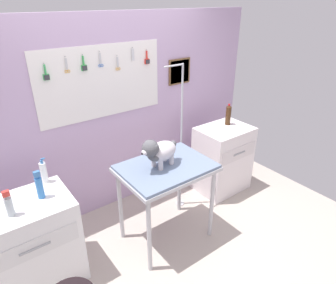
{
  "coord_description": "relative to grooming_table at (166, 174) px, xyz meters",
  "views": [
    {
      "loc": [
        -1.47,
        -1.72,
        2.42
      ],
      "look_at": [
        0.08,
        0.35,
        1.16
      ],
      "focal_mm": 31.88,
      "sensor_mm": 36.0,
      "label": 1
    }
  ],
  "objects": [
    {
      "name": "conditioner_bottle",
      "position": [
        -1.04,
        0.49,
        0.16
      ],
      "size": [
        0.06,
        0.06,
        0.25
      ],
      "color": "white",
      "rests_on": "counter_left"
    },
    {
      "name": "soda_bottle",
      "position": [
        1.29,
        0.39,
        0.22
      ],
      "size": [
        0.07,
        0.07,
        0.28
      ],
      "color": "#432813",
      "rests_on": "cabinet_right"
    },
    {
      "name": "ground",
      "position": [
        -0.05,
        -0.35,
        -0.84
      ],
      "size": [
        4.4,
        4.0,
        0.04
      ],
      "primitive_type": "cube",
      "color": "#B3A69B"
    },
    {
      "name": "dog",
      "position": [
        -0.07,
        0.02,
        0.27
      ],
      "size": [
        0.45,
        0.26,
        0.33
      ],
      "color": "silver",
      "rests_on": "grooming_table"
    },
    {
      "name": "shampoo_bottle",
      "position": [
        -1.14,
        0.26,
        0.17
      ],
      "size": [
        0.06,
        0.06,
        0.26
      ],
      "color": "#3375BF",
      "rests_on": "counter_left"
    },
    {
      "name": "rear_wall_panel",
      "position": [
        -0.05,
        0.93,
        0.35
      ],
      "size": [
        4.0,
        0.11,
        2.3
      ],
      "color": "#BB9FC3",
      "rests_on": "ground"
    },
    {
      "name": "cabinet_right",
      "position": [
        1.18,
        0.32,
        -0.36
      ],
      "size": [
        0.68,
        0.54,
        0.91
      ],
      "color": "white",
      "rests_on": "ground"
    },
    {
      "name": "grooming_arm",
      "position": [
        0.47,
        0.36,
        0.03
      ],
      "size": [
        0.3,
        0.11,
        1.8
      ],
      "color": "#B7B7BC",
      "rests_on": "ground"
    },
    {
      "name": "detangler_spray",
      "position": [
        -1.39,
        0.16,
        0.16
      ],
      "size": [
        0.06,
        0.06,
        0.23
      ],
      "color": "#AAB5BA",
      "rests_on": "counter_left"
    },
    {
      "name": "counter_left",
      "position": [
        -1.31,
        0.26,
        -0.38
      ],
      "size": [
        0.8,
        0.58,
        0.87
      ],
      "color": "white",
      "rests_on": "ground"
    },
    {
      "name": "grooming_table",
      "position": [
        0.0,
        0.0,
        0.0
      ],
      "size": [
        0.92,
        0.67,
        0.91
      ],
      "color": "#B7B7BC",
      "rests_on": "ground"
    }
  ]
}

